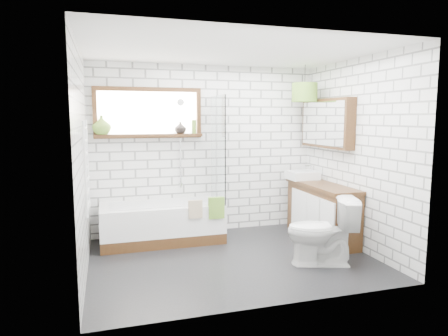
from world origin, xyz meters
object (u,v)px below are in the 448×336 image
object	(u,v)px
toilet	(321,231)
vanity	(322,212)
bathtub	(162,223)
pendant	(305,92)
basin	(302,175)

from	to	relation	value
toilet	vanity	bearing A→B (deg)	167.91
bathtub	toilet	world-z (taller)	toilet
bathtub	pendant	size ratio (longest dim) A/B	4.49
toilet	basin	bearing A→B (deg)	179.95
vanity	toilet	xyz separation A→B (m)	(-0.52, -0.89, 0.01)
bathtub	toilet	bearing A→B (deg)	-39.93
pendant	toilet	bearing A→B (deg)	-108.07
basin	toilet	xyz separation A→B (m)	(-0.46, -1.39, -0.46)
basin	toilet	bearing A→B (deg)	-108.47
vanity	basin	distance (m)	0.68
vanity	pendant	xyz separation A→B (m)	(-0.09, 0.43, 1.70)
vanity	basin	xyz separation A→B (m)	(-0.06, 0.50, 0.46)
bathtub	vanity	size ratio (longest dim) A/B	1.20
bathtub	pendant	distance (m)	2.80
bathtub	basin	distance (m)	2.23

